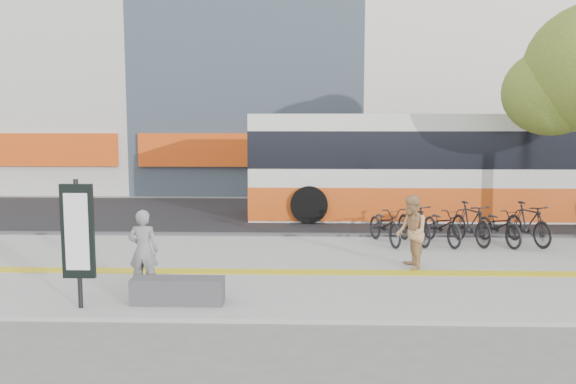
{
  "coord_description": "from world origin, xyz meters",
  "views": [
    {
      "loc": [
        -0.36,
        -11.24,
        3.25
      ],
      "look_at": [
        -0.78,
        2.0,
        1.66
      ],
      "focal_mm": 37.31,
      "sensor_mm": 36.0,
      "label": 1
    }
  ],
  "objects_px": {
    "seated_woman": "(143,250)",
    "pedestrian_tan": "(411,232)",
    "bench": "(178,291)",
    "signboard": "(78,233)",
    "bus": "(444,169)"
  },
  "relations": [
    {
      "from": "seated_woman",
      "to": "pedestrian_tan",
      "type": "relative_size",
      "value": 0.96
    },
    {
      "from": "bench",
      "to": "signboard",
      "type": "height_order",
      "value": "signboard"
    },
    {
      "from": "bench",
      "to": "seated_woman",
      "type": "bearing_deg",
      "value": 136.02
    },
    {
      "from": "signboard",
      "to": "bus",
      "type": "distance_m",
      "value": 13.04
    },
    {
      "from": "signboard",
      "to": "pedestrian_tan",
      "type": "height_order",
      "value": "signboard"
    },
    {
      "from": "bench",
      "to": "pedestrian_tan",
      "type": "distance_m",
      "value": 5.21
    },
    {
      "from": "bench",
      "to": "signboard",
      "type": "xyz_separation_m",
      "value": [
        -1.6,
        -0.31,
        1.06
      ]
    },
    {
      "from": "signboard",
      "to": "bus",
      "type": "relative_size",
      "value": 0.17
    },
    {
      "from": "pedestrian_tan",
      "to": "bench",
      "type": "bearing_deg",
      "value": -64.66
    },
    {
      "from": "bus",
      "to": "seated_woman",
      "type": "relative_size",
      "value": 8.31
    },
    {
      "from": "bench",
      "to": "signboard",
      "type": "distance_m",
      "value": 1.94
    },
    {
      "from": "signboard",
      "to": "seated_woman",
      "type": "distance_m",
      "value": 1.44
    },
    {
      "from": "bench",
      "to": "bus",
      "type": "height_order",
      "value": "bus"
    },
    {
      "from": "bench",
      "to": "seated_woman",
      "type": "xyz_separation_m",
      "value": [
        -0.8,
        0.77,
        0.54
      ]
    },
    {
      "from": "signboard",
      "to": "seated_woman",
      "type": "xyz_separation_m",
      "value": [
        0.8,
        1.08,
        -0.52
      ]
    }
  ]
}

